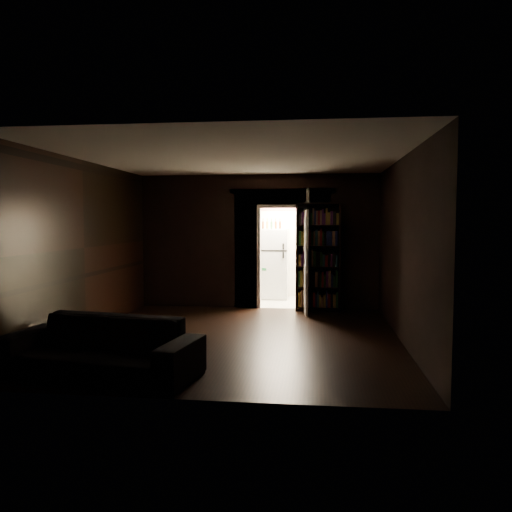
# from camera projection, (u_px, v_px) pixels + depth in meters

# --- Properties ---
(ground) EXTENTS (5.50, 5.50, 0.00)m
(ground) POSITION_uv_depth(u_px,v_px,m) (238.00, 338.00, 7.82)
(ground) COLOR black
(ground) RESTS_ON ground
(room_walls) EXTENTS (5.02, 5.61, 2.84)m
(room_walls) POSITION_uv_depth(u_px,v_px,m) (247.00, 229.00, 8.76)
(room_walls) COLOR black
(room_walls) RESTS_ON ground
(kitchen_alcove) EXTENTS (2.20, 1.80, 2.60)m
(kitchen_alcove) POSITION_uv_depth(u_px,v_px,m) (285.00, 248.00, 11.51)
(kitchen_alcove) COLOR beige
(kitchen_alcove) RESTS_ON ground
(sofa) EXTENTS (2.46, 1.38, 0.89)m
(sofa) POSITION_uv_depth(u_px,v_px,m) (101.00, 338.00, 5.89)
(sofa) COLOR black
(sofa) RESTS_ON ground
(bookshelf) EXTENTS (0.95, 0.59, 2.20)m
(bookshelf) POSITION_uv_depth(u_px,v_px,m) (318.00, 257.00, 10.16)
(bookshelf) COLOR black
(bookshelf) RESTS_ON ground
(refrigerator) EXTENTS (0.84, 0.79, 1.65)m
(refrigerator) POSITION_uv_depth(u_px,v_px,m) (272.00, 264.00, 11.81)
(refrigerator) COLOR silver
(refrigerator) RESTS_ON ground
(door) EXTENTS (0.12, 0.85, 2.05)m
(door) POSITION_uv_depth(u_px,v_px,m) (306.00, 262.00, 9.91)
(door) COLOR white
(door) RESTS_ON ground
(figurine) EXTENTS (0.11, 0.11, 0.31)m
(figurine) POSITION_uv_depth(u_px,v_px,m) (308.00, 195.00, 10.15)
(figurine) COLOR white
(figurine) RESTS_ON bookshelf
(bottles) EXTENTS (0.61, 0.21, 0.25)m
(bottles) POSITION_uv_depth(u_px,v_px,m) (269.00, 223.00, 11.68)
(bottles) COLOR black
(bottles) RESTS_ON refrigerator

